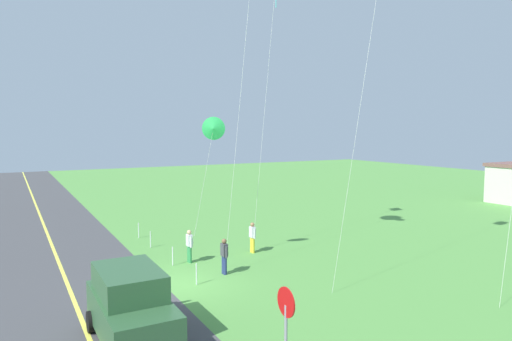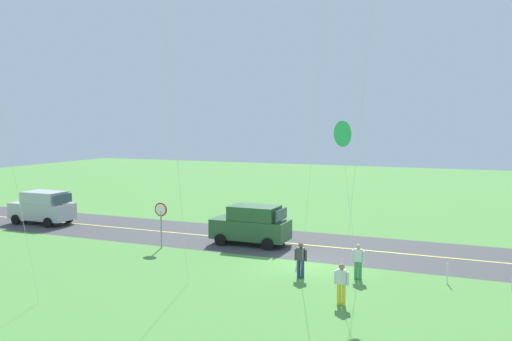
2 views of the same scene
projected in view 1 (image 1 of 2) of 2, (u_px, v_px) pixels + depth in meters
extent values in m
cube|color=#549342|center=(178.00, 286.00, 18.85)|extent=(120.00, 120.00, 0.10)
cube|color=#424244|center=(75.00, 302.00, 16.92)|extent=(120.00, 7.00, 0.00)
cube|color=#E5E04C|center=(75.00, 302.00, 16.92)|extent=(120.00, 0.16, 0.00)
cube|color=#2D5633|center=(132.00, 315.00, 13.58)|extent=(4.40, 1.90, 1.10)
cube|color=#2D5633|center=(129.00, 282.00, 13.71)|extent=(2.73, 1.75, 0.80)
cube|color=#334756|center=(138.00, 293.00, 12.76)|extent=(0.10, 1.62, 0.64)
cube|color=#334756|center=(117.00, 267.00, 15.12)|extent=(0.10, 1.62, 0.60)
cylinder|color=black|center=(150.00, 310.00, 15.33)|extent=(0.68, 0.22, 0.68)
cylinder|color=black|center=(91.00, 322.00, 14.42)|extent=(0.68, 0.22, 0.68)
cylinder|color=red|center=(286.00, 302.00, 11.18)|extent=(0.76, 0.04, 0.76)
cylinder|color=white|center=(287.00, 302.00, 11.19)|extent=(0.62, 0.01, 0.62)
cylinder|color=navy|center=(223.00, 264.00, 20.30)|extent=(0.16, 0.16, 0.82)
cylinder|color=navy|center=(225.00, 266.00, 20.15)|extent=(0.16, 0.16, 0.82)
cube|color=#3F3F47|center=(224.00, 250.00, 20.16)|extent=(0.36, 0.22, 0.56)
cylinder|color=#3F3F47|center=(222.00, 250.00, 20.38)|extent=(0.10, 0.10, 0.52)
cylinder|color=#3F3F47|center=(226.00, 252.00, 19.96)|extent=(0.10, 0.10, 0.52)
sphere|color=brown|center=(224.00, 241.00, 20.13)|extent=(0.22, 0.22, 0.22)
cylinder|color=yellow|center=(252.00, 244.00, 23.85)|extent=(0.16, 0.16, 0.82)
cylinder|color=yellow|center=(253.00, 245.00, 23.69)|extent=(0.16, 0.16, 0.82)
cube|color=silver|center=(252.00, 232.00, 23.71)|extent=(0.36, 0.22, 0.56)
cylinder|color=silver|center=(250.00, 232.00, 23.93)|extent=(0.10, 0.10, 0.52)
cylinder|color=silver|center=(255.00, 234.00, 23.51)|extent=(0.10, 0.10, 0.52)
sphere|color=#9E704C|center=(252.00, 225.00, 23.68)|extent=(0.22, 0.22, 0.22)
cylinder|color=#338C4C|center=(189.00, 254.00, 22.07)|extent=(0.16, 0.16, 0.82)
cylinder|color=#338C4C|center=(190.00, 255.00, 21.92)|extent=(0.16, 0.16, 0.82)
cube|color=silver|center=(189.00, 240.00, 21.93)|extent=(0.36, 0.22, 0.56)
cylinder|color=silver|center=(188.00, 240.00, 22.15)|extent=(0.10, 0.10, 0.52)
cylinder|color=silver|center=(191.00, 242.00, 21.73)|extent=(0.10, 0.10, 0.52)
sphere|color=#D8AD84|center=(189.00, 232.00, 21.90)|extent=(0.22, 0.22, 0.22)
cylinder|color=silver|center=(239.00, 111.00, 21.09)|extent=(2.01, 2.55, 14.59)
cylinder|color=silver|center=(265.00, 111.00, 24.54)|extent=(1.83, 2.50, 14.84)
cylinder|color=silver|center=(201.00, 196.00, 21.75)|extent=(0.60, 1.08, 6.48)
cone|color=green|center=(213.00, 128.00, 21.46)|extent=(0.71, 1.07, 1.11)
cylinder|color=silver|center=(363.00, 85.00, 18.25)|extent=(0.65, 3.37, 16.39)
cylinder|color=silver|center=(139.00, 230.00, 27.02)|extent=(0.05, 0.05, 0.90)
cylinder|color=silver|center=(151.00, 239.00, 24.80)|extent=(0.05, 0.05, 0.90)
cylinder|color=silver|center=(173.00, 256.00, 21.50)|extent=(0.05, 0.05, 0.90)
cylinder|color=silver|center=(196.00, 274.00, 18.82)|extent=(0.05, 0.05, 0.90)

